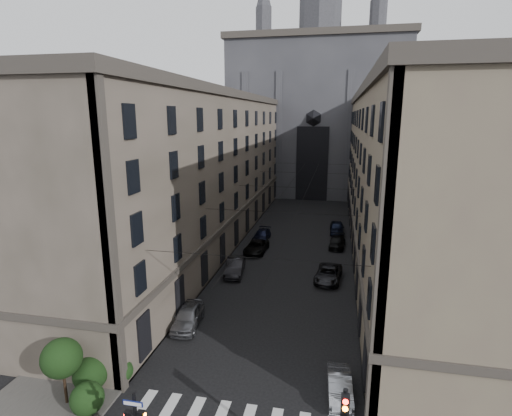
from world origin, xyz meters
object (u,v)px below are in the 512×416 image
Objects in this scene: car_left_far at (262,235)px; car_left_midnear at (235,267)px; car_left_midfar at (256,247)px; car_right_midnear at (328,274)px; car_left_near at (188,316)px; car_right_near at (340,386)px; car_right_midfar at (337,242)px; car_right_far at (337,228)px; gothic_tower at (317,107)px.

car_left_midnear is at bearing -91.21° from car_left_far.
car_right_midnear is at bearing -35.59° from car_left_midfar.
car_left_midnear is at bearing 78.54° from car_left_near.
car_left_near reaches higher than car_right_near.
car_left_far is (1.46, 22.72, -0.13)m from car_left_near.
car_left_midfar is at bearing -153.20° from car_right_midfar.
car_left_midfar is 10.22m from car_right_midfar.
car_right_midnear reaches higher than car_right_midfar.
car_right_midfar is (0.79, 10.64, -0.07)m from car_right_midnear.
car_right_far is at bearing 49.65° from car_left_midfar.
car_left_near is 1.02× the size of car_left_far.
car_left_near is 22.76m from car_left_far.
car_left_near is (-5.97, -60.86, -17.00)m from gothic_tower.
car_right_midnear is 10.67m from car_right_midfar.
gothic_tower is 43.05m from car_right_midfar.
car_right_midfar is (9.45, 3.89, -0.05)m from car_left_midfar.
car_left_near is 1.06× the size of car_right_midfar.
car_right_midnear is 16.88m from car_right_far.
car_right_midfar is (5.21, -39.14, -17.15)m from gothic_tower.
car_left_midfar is at bearing 108.36° from car_right_near.
gothic_tower is 12.34× the size of car_left_near.
car_left_midnear is 1.06× the size of car_left_far.
car_right_midfar is at bearing 91.55° from car_right_midnear.
gothic_tower is 11.91× the size of car_left_midnear.
car_left_midnear is at bearing 118.36° from car_right_near.
car_right_midnear is at bearing 89.66° from car_right_near.
car_right_midnear is at bearing -94.36° from car_right_far.
car_left_midnear is (-5.04, -49.99, -17.00)m from gothic_tower.
car_left_midnear is at bearing -172.94° from car_right_midnear.
car_right_far is (-0.11, 6.22, 0.16)m from car_right_midfar.
car_right_far is (10.15, 17.08, 0.00)m from car_left_midnear.
car_left_midnear reaches higher than car_right_midfar.
car_left_near is at bearing -93.16° from car_left_midfar.
gothic_tower is 11.32× the size of car_right_midnear.
car_right_near is at bearing -80.33° from car_right_midnear.
car_left_midfar is 1.09× the size of car_left_far.
car_right_near is at bearing -84.86° from car_right_midfar.
car_right_near is 0.76× the size of car_right_midnear.
gothic_tower is 52.82m from car_right_midnear.
car_left_near is 10.91m from car_left_midnear.
car_right_far is at bearing 61.77° from car_left_near.
car_right_midfar is (11.18, 21.72, -0.15)m from car_left_near.
gothic_tower is 46.50m from car_left_midfar.
car_left_midfar is at bearing -95.62° from gothic_tower.
gothic_tower is 37.39m from car_right_far.
gothic_tower reaches higher than car_left_far.
car_right_far reaches higher than car_left_midfar.
car_left_near reaches higher than car_right_midnear.
car_left_far is 30.18m from car_right_near.
car_left_midnear is 0.95× the size of car_right_midnear.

